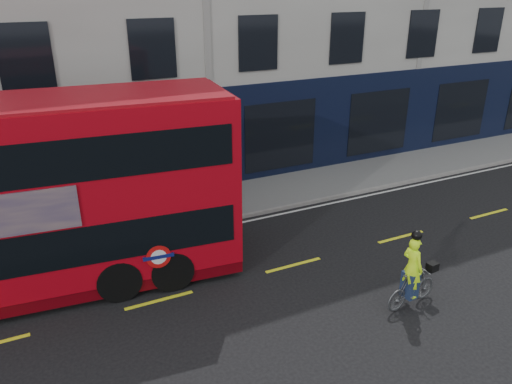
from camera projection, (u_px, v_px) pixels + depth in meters
ground at (321, 292)px, 13.29m from camera, size 120.00×120.00×0.00m
pavement at (227, 201)px, 18.65m from camera, size 60.00×3.00×0.12m
kerb at (244, 216)px, 17.40m from camera, size 60.00×0.12×0.13m
road_edge_line at (247, 221)px, 17.18m from camera, size 58.00×0.10×0.01m
lane_dashes at (293, 265)px, 14.53m from camera, size 58.00×0.12×0.01m
cyclist at (412, 281)px, 12.46m from camera, size 1.68×0.65×2.16m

